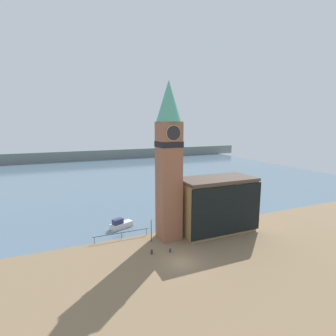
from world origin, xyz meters
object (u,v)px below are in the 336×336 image
(pier_building, at_px, (217,205))
(boat_near, at_px, (121,224))
(mooring_bollard_far, at_px, (170,250))
(clock_tower, at_px, (169,157))
(mooring_bollard_near, at_px, (152,252))
(lamp_post, at_px, (151,226))

(pier_building, height_order, boat_near, pier_building)
(mooring_bollard_far, bearing_deg, pier_building, 20.82)
(clock_tower, bearing_deg, pier_building, -4.60)
(clock_tower, height_order, mooring_bollard_near, clock_tower)
(clock_tower, relative_size, boat_near, 5.65)
(mooring_bollard_near, bearing_deg, boat_near, 99.46)
(mooring_bollard_far, distance_m, lamp_post, 5.19)
(clock_tower, height_order, lamp_post, clock_tower)
(pier_building, distance_m, boat_near, 17.67)
(mooring_bollard_near, xyz_separation_m, lamp_post, (1.33, 3.86, 2.29))
(clock_tower, relative_size, lamp_post, 6.64)
(boat_near, relative_size, mooring_bollard_near, 6.25)
(mooring_bollard_far, relative_size, lamp_post, 0.17)
(boat_near, xyz_separation_m, lamp_post, (3.22, -7.53, 1.99))
(lamp_post, bearing_deg, pier_building, -1.79)
(pier_building, xyz_separation_m, boat_near, (-15.26, 7.90, -4.12))
(clock_tower, bearing_deg, mooring_bollard_near, -137.22)
(pier_building, bearing_deg, clock_tower, 175.40)
(pier_building, bearing_deg, mooring_bollard_near, -165.40)
(pier_building, height_order, lamp_post, pier_building)
(mooring_bollard_near, distance_m, mooring_bollard_far, 2.76)
(mooring_bollard_far, bearing_deg, lamp_post, 107.15)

